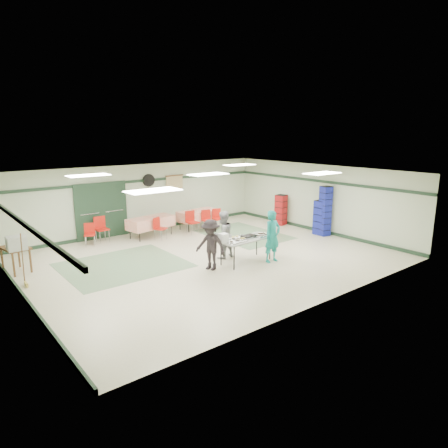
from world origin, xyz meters
TOP-DOWN VIEW (x-y plane):
  - floor at (0.00, 0.00)m, footprint 11.00×11.00m
  - ceiling at (0.00, 0.00)m, footprint 11.00×11.00m
  - wall_back at (0.00, 4.50)m, footprint 11.00×0.00m
  - wall_front at (0.00, -4.50)m, footprint 11.00×0.00m
  - wall_left at (-5.50, 0.00)m, footprint 0.00×9.00m
  - wall_right at (5.50, 0.00)m, footprint 0.00×9.00m
  - trim_back at (0.00, 4.47)m, footprint 11.00×0.06m
  - baseboard_back at (0.00, 4.47)m, footprint 11.00×0.06m
  - trim_left at (-5.47, 0.00)m, footprint 0.06×9.00m
  - baseboard_left at (-5.47, 0.00)m, footprint 0.06×9.00m
  - trim_right at (5.47, 0.00)m, footprint 0.06×9.00m
  - baseboard_right at (5.47, 0.00)m, footprint 0.06×9.00m
  - green_patch_a at (-2.50, 1.00)m, footprint 3.50×3.00m
  - green_patch_b at (2.80, 1.50)m, footprint 2.50×3.50m
  - double_door_left at (-2.20, 4.44)m, footprint 0.90×0.06m
  - double_door_right at (-1.25, 4.44)m, footprint 0.90×0.06m
  - door_frame at (-1.73, 4.42)m, footprint 2.00×0.03m
  - wall_fan at (0.30, 4.44)m, footprint 0.50×0.10m
  - scroll_banner at (1.50, 4.44)m, footprint 0.80×0.02m
  - serving_table at (0.63, -1.10)m, footprint 1.83×0.82m
  - sheet_tray_right at (1.23, -1.16)m, footprint 0.59×0.46m
  - sheet_tray_mid at (0.47, -1.02)m, footprint 0.66×0.52m
  - sheet_tray_left at (0.13, -1.17)m, footprint 0.65×0.50m
  - baking_pan at (0.74, -1.08)m, footprint 0.46×0.30m
  - foam_box_stack at (-0.22, -1.04)m, footprint 0.25×0.23m
  - volunteer_teal at (1.30, -1.56)m, footprint 0.60×0.40m
  - volunteer_grey at (0.32, -0.33)m, footprint 0.77×0.62m
  - volunteer_dark at (-0.64, -0.96)m, footprint 0.86×1.10m
  - dining_table_a at (2.00, 3.46)m, footprint 1.79×0.91m
  - dining_table_b at (-0.20, 3.46)m, footprint 1.90×1.07m
  - chair_a at (2.04, 2.90)m, footprint 0.47×0.47m
  - chair_b at (1.29, 2.90)m, footprint 0.43×0.43m
  - chair_c at (2.59, 2.89)m, footprint 0.45×0.45m
  - chair_d at (-0.19, 2.89)m, footprint 0.52×0.52m
  - chair_loose_a at (-1.98, 3.96)m, footprint 0.45×0.45m
  - chair_loose_b at (-2.48, 3.74)m, footprint 0.49×0.49m
  - crate_stack_blue_a at (5.15, -0.58)m, footprint 0.44×0.44m
  - crate_stack_red at (5.15, 1.74)m, footprint 0.47×0.47m
  - crate_stack_blue_b at (5.15, -0.38)m, footprint 0.44×0.44m
  - printer_table at (-5.15, 2.36)m, footprint 0.76×1.01m
  - office_printer at (-5.15, 2.04)m, footprint 0.49×0.43m
  - broom at (-5.23, 1.04)m, footprint 0.03×0.23m

SIDE VIEW (x-z plane):
  - floor at x=0.00m, z-range 0.00..0.00m
  - green_patch_a at x=-2.50m, z-range 0.00..0.01m
  - green_patch_b at x=2.80m, z-range 0.00..0.01m
  - baseboard_back at x=0.00m, z-range 0.00..0.12m
  - baseboard_left at x=-5.47m, z-range 0.00..0.12m
  - baseboard_right at x=5.47m, z-range 0.00..0.12m
  - chair_loose_b at x=-2.48m, z-range 0.09..0.89m
  - chair_c at x=2.59m, z-range 0.09..0.92m
  - chair_d at x=-0.19m, z-range 0.09..0.94m
  - chair_a at x=2.04m, z-range 0.10..0.95m
  - chair_b at x=1.29m, z-range 0.10..1.01m
  - dining_table_a at x=2.00m, z-range 0.19..0.95m
  - dining_table_b at x=-0.20m, z-range 0.19..0.95m
  - chair_loose_a at x=-1.98m, z-range 0.11..1.04m
  - printer_table at x=-5.15m, z-range 0.27..1.02m
  - crate_stack_red at x=5.15m, z-range 0.00..1.31m
  - crate_stack_blue_b at x=5.15m, z-range 0.00..1.36m
  - serving_table at x=0.63m, z-range 0.33..1.09m
  - broom at x=-5.23m, z-range 0.03..1.45m
  - volunteer_dark at x=-0.64m, z-range 0.00..1.50m
  - volunteer_grey at x=0.32m, z-range 0.00..1.52m
  - sheet_tray_right at x=1.23m, z-range 0.76..0.78m
  - sheet_tray_mid at x=0.47m, z-range 0.76..0.78m
  - sheet_tray_left at x=0.13m, z-range 0.76..0.78m
  - baking_pan at x=0.74m, z-range 0.76..0.84m
  - volunteer_teal at x=1.30m, z-range 0.00..1.62m
  - foam_box_stack at x=-0.22m, z-range 0.76..1.04m
  - office_printer at x=-5.15m, z-range 0.74..1.13m
  - crate_stack_blue_a at x=5.15m, z-range 0.00..1.93m
  - double_door_left at x=-2.20m, z-range 0.00..2.10m
  - double_door_right at x=-1.25m, z-range 0.00..2.10m
  - door_frame at x=-1.73m, z-range -0.02..2.12m
  - wall_back at x=0.00m, z-range -4.15..6.85m
  - wall_front at x=0.00m, z-range -4.15..6.85m
  - wall_left at x=-5.50m, z-range -3.15..5.85m
  - wall_right at x=5.50m, z-range -3.15..5.85m
  - scroll_banner at x=1.50m, z-range 1.55..2.15m
  - trim_back at x=0.00m, z-range 2.00..2.10m
  - trim_left at x=-5.47m, z-range 2.00..2.10m
  - trim_right at x=5.47m, z-range 2.00..2.10m
  - wall_fan at x=0.30m, z-range 1.80..2.30m
  - ceiling at x=0.00m, z-range 2.70..2.70m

